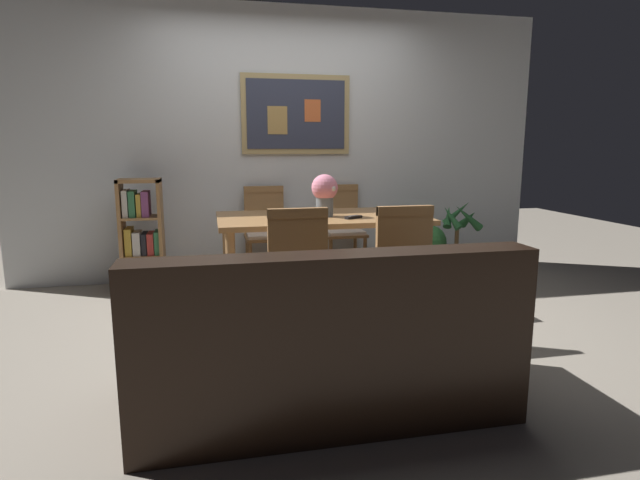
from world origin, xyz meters
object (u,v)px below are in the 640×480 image
Objects in this scene: dining_chair_near_right at (398,259)px; potted_palm at (457,250)px; dining_table at (321,226)px; bookshelf at (142,240)px; tv_remote at (354,217)px; leather_couch at (324,348)px; potted_ivy at (430,248)px; flower_vase at (325,192)px; dining_chair_near_left at (295,263)px; dining_chair_far_left at (265,226)px; dining_chair_far_right at (342,223)px.

dining_chair_near_right is 1.62m from potted_palm.
dining_table is 1.63m from bookshelf.
dining_table is 10.55× the size of tv_remote.
tv_remote is at bearing 69.02° from leather_couch.
dining_chair_near_right is (0.35, -0.83, -0.11)m from dining_table.
tv_remote is (-0.14, 0.62, 0.21)m from dining_chair_near_right.
potted_ivy is at bearing 118.24° from potted_palm.
bookshelf is at bearing 115.16° from leather_couch.
bookshelf is at bearing 140.80° from dining_chair_near_right.
potted_ivy is at bearing 27.57° from dining_table.
dining_chair_near_left is at bearing -115.88° from flower_vase.
dining_chair_near_left reaches higher than tv_remote.
dining_chair_far_left is at bearing 90.08° from leather_couch.
tv_remote is (-1.05, -0.87, 0.46)m from potted_ivy.
potted_ivy is 0.32m from potted_palm.
dining_chair_far_left is 1.63× the size of potted_ivy.
dining_chair_near_left is 1.00× the size of dining_chair_near_right.
dining_chair_far_left is 1.16× the size of potted_palm.
flower_vase is at bearing 64.12° from dining_chair_near_left.
dining_table is 0.29m from flower_vase.
leather_couch is at bearing -89.92° from dining_chair_far_left.
leather_couch is (-0.71, -0.88, -0.22)m from dining_chair_near_right.
dining_chair_far_right is at bearing 6.09° from bookshelf.
tv_remote is (1.69, -0.87, 0.27)m from bookshelf.
dining_chair_near_left reaches higher than potted_ivy.
dining_table is 2.97× the size of potted_ivy.
leather_couch is (-0.01, -0.91, -0.22)m from dining_chair_near_left.
bookshelf is at bearing -173.91° from dining_chair_far_right.
dining_chair_far_left is (-0.37, 0.82, -0.11)m from dining_table.
dining_chair_far_left is at bearing 113.47° from dining_chair_near_right.
bookshelf is at bearing 155.95° from dining_table.
dining_table is at bearing -152.43° from potted_ivy.
leather_couch is (-0.76, -2.57, -0.22)m from dining_chair_far_right.
dining_chair_far_right reaches higher than potted_palm.
leather_couch is 2.74m from potted_palm.
dining_chair_near_right is at bearing -67.08° from dining_table.
dining_chair_far_left is 1.00× the size of dining_chair_near_left.
dining_chair_near_right is at bearing -131.19° from potted_palm.
dining_chair_near_left is (-0.75, -1.66, 0.00)m from dining_chair_far_right.
dining_chair_far_right is 1.14m from potted_palm.
dining_table is at bearing 115.66° from flower_vase.
dining_table is 0.89m from dining_chair_near_left.
dining_table is at bearing -165.07° from potted_palm.
flower_vase is (-1.24, -0.70, 0.65)m from potted_ivy.
potted_palm is (0.15, -0.28, 0.03)m from potted_ivy.
potted_palm is at bearing -14.10° from dining_chair_far_left.
dining_chair_near_left is at bearing -137.68° from potted_ivy.
dining_chair_near_right is at bearing -2.06° from dining_chair_near_left.
tv_remote is at bearing -41.81° from flower_vase.
dining_table is 0.91m from dining_chair_near_right.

